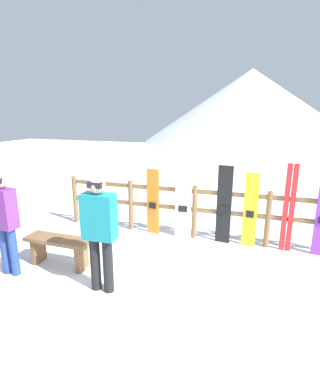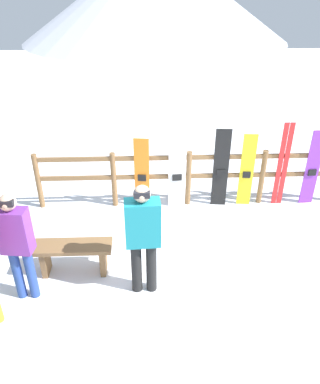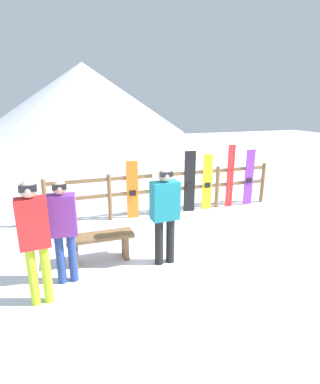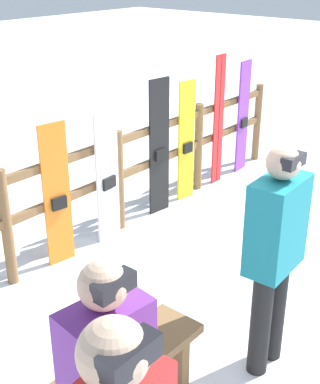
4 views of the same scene
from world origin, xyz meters
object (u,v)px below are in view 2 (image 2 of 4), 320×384
Objects in this scene: snowboard_orange at (142,174)px; snowboard_yellow at (247,171)px; person_teal at (143,234)px; snowboard_black_stripe at (221,169)px; bench at (73,253)px; person_purple at (16,241)px; ski_pair_red at (283,165)px; snowboard_purple at (312,169)px; snowboard_white at (177,174)px.

snowboard_yellow is (1.94, 0.00, 0.03)m from snowboard_orange.
person_teal reaches higher than snowboard_black_stripe.
snowboard_yellow is at bearing 31.63° from bench.
snowboard_black_stripe is at bearing 36.95° from person_purple.
person_purple is (-0.57, -0.46, 0.59)m from bench.
ski_pair_red is (0.66, 0.00, 0.11)m from snowboard_yellow.
snowboard_orange is 1.94m from snowboard_yellow.
snowboard_orange is at bearing -179.99° from snowboard_black_stripe.
bench is at bearing 158.73° from person_teal.
snowboard_black_stripe is 1.03× the size of snowboard_purple.
person_purple is 0.97× the size of person_teal.
snowboard_black_stripe is (2.46, 1.81, 0.41)m from bench.
snowboard_black_stripe is 0.94× the size of ski_pair_red.
snowboard_yellow is at bearing 0.00° from snowboard_white.
snowboard_orange is (-0.03, 2.21, -0.27)m from person_teal.
person_teal is (1.03, -0.40, 0.60)m from bench.
snowboard_purple is (3.18, 0.00, 0.05)m from snowboard_orange.
bench is 2.47m from snowboard_white.
snowboard_black_stripe is (0.81, 0.00, 0.08)m from snowboard_white.
snowboard_yellow is (0.49, -0.00, -0.05)m from snowboard_black_stripe.
snowboard_yellow is 0.88× the size of ski_pair_red.
person_purple reaches higher than snowboard_yellow.
snowboard_black_stripe is at bearing 36.44° from bench.
snowboard_white is at bearing -180.00° from snowboard_purple.
snowboard_black_stripe reaches higher than snowboard_purple.
person_purple is at bearing -140.96° from bench.
ski_pair_red is at bearing 26.77° from bench.
snowboard_orange is 3.18m from snowboard_purple.
snowboard_orange is at bearing -180.00° from snowboard_yellow.
snowboard_black_stripe is at bearing 57.14° from person_teal.
person_teal is at bearing -89.33° from snowboard_orange.
bench is 0.94m from person_purple.
ski_pair_red is at bearing 0.30° from snowboard_yellow.
snowboard_white is 1.96m from ski_pair_red.
person_teal is at bearing -144.91° from snowboard_purple.
person_teal is at bearing -139.28° from ski_pair_red.
person_purple is 3.19m from snowboard_white.
snowboard_white is (0.65, -0.00, -0.01)m from snowboard_orange.
bench is 1.26m from person_teal.
ski_pair_red is at bearing 0.17° from snowboard_black_stripe.
snowboard_purple is (4.75, 2.28, -0.21)m from person_purple.
ski_pair_red is 1.10× the size of snowboard_purple.
snowboard_orange is (1.57, 2.28, -0.26)m from person_purple.
person_teal is 2.32m from snowboard_white.
snowboard_orange is 0.93× the size of snowboard_purple.
bench is 3.48m from snowboard_yellow.
ski_pair_red is (2.57, 2.22, -0.14)m from person_teal.
bench is at bearing -153.23° from ski_pair_red.
snowboard_orange is (1.00, 1.81, 0.33)m from bench.
person_teal is 3.40m from ski_pair_red.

